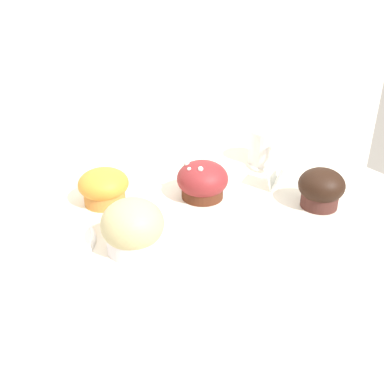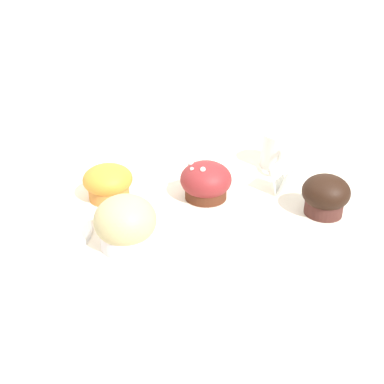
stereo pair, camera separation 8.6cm
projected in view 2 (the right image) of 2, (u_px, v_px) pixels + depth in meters
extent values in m
cube|color=beige|center=(78.00, 114.00, 1.38)|extent=(3.20, 0.10, 1.80)
cube|color=silver|center=(166.00, 356.00, 1.13)|extent=(1.00, 0.64, 0.88)
cylinder|color=silver|center=(126.00, 233.00, 0.77)|extent=(0.09, 0.09, 0.05)
ellipsoid|color=tan|center=(125.00, 220.00, 0.76)|extent=(0.11, 0.11, 0.08)
cylinder|color=#4F2515|center=(206.00, 188.00, 0.93)|extent=(0.09, 0.09, 0.04)
ellipsoid|color=maroon|center=(206.00, 179.00, 0.92)|extent=(0.11, 0.11, 0.07)
sphere|color=white|center=(192.00, 169.00, 0.89)|extent=(0.01, 0.01, 0.01)
sphere|color=white|center=(203.00, 170.00, 0.88)|extent=(0.01, 0.01, 0.01)
sphere|color=white|center=(192.00, 164.00, 0.91)|extent=(0.01, 0.01, 0.01)
cylinder|color=#47241F|center=(324.00, 203.00, 0.87)|extent=(0.07, 0.07, 0.05)
ellipsoid|color=black|center=(326.00, 192.00, 0.86)|extent=(0.09, 0.09, 0.07)
cylinder|color=#C67934|center=(109.00, 189.00, 0.92)|extent=(0.08, 0.08, 0.04)
ellipsoid|color=orange|center=(108.00, 179.00, 0.91)|extent=(0.10, 0.10, 0.06)
cylinder|color=white|center=(280.00, 150.00, 1.06)|extent=(0.09, 0.09, 0.08)
torus|color=white|center=(282.00, 159.00, 1.00)|extent=(0.04, 0.05, 0.05)
cylinder|color=black|center=(281.00, 135.00, 1.04)|extent=(0.08, 0.08, 0.01)
cylinder|color=white|center=(33.00, 234.00, 0.81)|extent=(0.21, 0.21, 0.01)
torus|color=white|center=(33.00, 233.00, 0.81)|extent=(0.21, 0.21, 0.01)
cube|color=white|center=(278.00, 178.00, 0.95)|extent=(0.05, 0.04, 0.06)
cube|color=silver|center=(287.00, 180.00, 0.94)|extent=(0.05, 0.04, 0.06)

